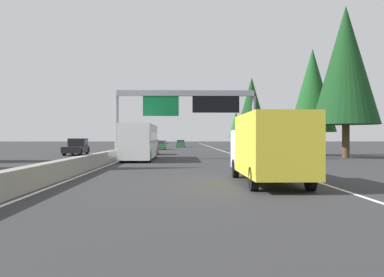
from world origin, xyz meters
The scene contains 15 objects.
ground_plane centered at (60.00, 0.00, 0.00)m, with size 320.00×320.00×0.00m, color #2D2D30.
median_barrier centered at (80.00, 0.30, 0.45)m, with size 180.00×0.56×0.90m, color gray.
shoulder_stripe_right centered at (70.00, -11.52, 0.01)m, with size 160.00×0.16×0.01m, color silver.
shoulder_stripe_median centered at (70.00, -0.25, 0.01)m, with size 160.00×0.16×0.01m, color silver.
sign_gantry_overhead centered at (39.24, -6.04, 4.94)m, with size 0.50×12.68×6.20m.
box_truck_near_right centered at (17.31, -9.20, 1.61)m, with size 8.50×2.40×2.95m.
bus_mid_right centered at (38.82, -1.79, 1.72)m, with size 11.50×2.55×3.10m.
sedan_far_center centered at (73.54, -2.03, 0.68)m, with size 4.40×1.80×1.47m.
sedan_mid_center centered at (92.39, -5.38, 0.68)m, with size 4.40×1.80×1.47m.
minivan_near_center centered at (51.13, -1.79, 0.95)m, with size 5.00×1.95×1.69m.
oncoming_near centered at (50.49, 6.36, 0.91)m, with size 5.60×2.00×1.86m.
conifer_right_near centered at (42.08, -21.37, 8.95)m, with size 6.48×6.48×14.72m.
conifer_right_mid centered at (48.29, -19.90, 7.14)m, with size 5.17×5.17×11.74m.
conifer_right_far centered at (67.98, -16.18, 6.74)m, with size 4.88×4.88×11.10m.
conifer_right_distant centered at (107.56, -18.44, 4.95)m, with size 3.59×3.59×8.16m.
Camera 1 is at (-2.51, -5.45, 1.99)m, focal length 43.61 mm.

